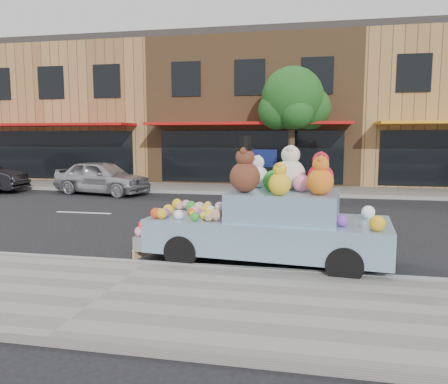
# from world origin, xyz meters

# --- Properties ---
(ground) EXTENTS (120.00, 120.00, 0.00)m
(ground) POSITION_xyz_m (0.00, 0.00, 0.00)
(ground) COLOR black
(ground) RESTS_ON ground
(near_sidewalk) EXTENTS (60.00, 3.00, 0.12)m
(near_sidewalk) POSITION_xyz_m (0.00, -6.50, 0.06)
(near_sidewalk) COLOR gray
(near_sidewalk) RESTS_ON ground
(far_sidewalk) EXTENTS (60.00, 3.00, 0.12)m
(far_sidewalk) POSITION_xyz_m (0.00, 6.50, 0.06)
(far_sidewalk) COLOR gray
(far_sidewalk) RESTS_ON ground
(near_kerb) EXTENTS (60.00, 0.12, 0.13)m
(near_kerb) POSITION_xyz_m (0.00, -5.00, 0.07)
(near_kerb) COLOR gray
(near_kerb) RESTS_ON ground
(far_kerb) EXTENTS (60.00, 0.12, 0.13)m
(far_kerb) POSITION_xyz_m (0.00, 5.00, 0.07)
(far_kerb) COLOR gray
(far_kerb) RESTS_ON ground
(storefront_left) EXTENTS (10.00, 9.80, 7.30)m
(storefront_left) POSITION_xyz_m (-10.00, 11.97, 3.64)
(storefront_left) COLOR #A77B46
(storefront_left) RESTS_ON ground
(storefront_mid) EXTENTS (10.00, 9.80, 7.30)m
(storefront_mid) POSITION_xyz_m (0.00, 11.97, 3.64)
(storefront_mid) COLOR brown
(storefront_mid) RESTS_ON ground
(street_tree) EXTENTS (3.00, 2.70, 5.22)m
(street_tree) POSITION_xyz_m (2.03, 6.55, 3.69)
(street_tree) COLOR #38281C
(street_tree) RESTS_ON ground
(car_silver) EXTENTS (4.31, 2.49, 1.38)m
(car_silver) POSITION_xyz_m (-5.51, 4.21, 0.69)
(car_silver) COLOR #AFAFB4
(car_silver) RESTS_ON ground
(art_car) EXTENTS (4.62, 2.14, 2.34)m
(art_car) POSITION_xyz_m (2.11, -4.23, 0.80)
(art_car) COLOR black
(art_car) RESTS_ON ground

